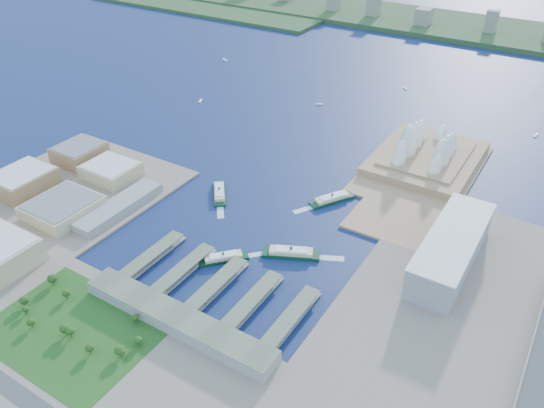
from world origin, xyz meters
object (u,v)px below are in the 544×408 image
Objects in this scene: ferry_a at (219,191)px; ferry_c at (223,256)px; toaster_building at (451,249)px; ferry_b at (332,197)px; ferry_d at (291,251)px; opera_house at (429,142)px.

ferry_c is (80.27, -100.38, -0.36)m from ferry_a.
ferry_c is (-201.89, -117.16, -15.56)m from toaster_building.
ferry_b is 118.31m from ferry_d.
ferry_a is 147.51m from ferry_d.
ferry_a is at bearing -8.56° from ferry_c.
ferry_b is (125.81, 61.67, 0.21)m from ferry_a.
opera_house is 1.16× the size of toaster_building.
opera_house is at bearing -37.33° from ferry_d.
ferry_d is (56.13, 44.22, 0.82)m from ferry_c.
opera_house is at bearing 114.23° from toaster_building.
opera_house is at bearing 97.47° from ferry_b.
ferry_d reaches higher than ferry_a.
ferry_d is at bearing -101.55° from opera_house.
toaster_building is at bearing 14.61° from ferry_b.
ferry_c is at bearing -149.87° from toaster_building.
ferry_d is at bearing -98.98° from ferry_c.
toaster_building is at bearing -65.77° from opera_house.
ferry_b is at bearing -113.16° from opera_house.
ferry_d is (136.40, -56.16, 0.46)m from ferry_a.
ferry_a is 1.07× the size of ferry_c.
toaster_building is 163.35m from ferry_b.
ferry_b is (-156.35, 44.89, -14.99)m from toaster_building.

